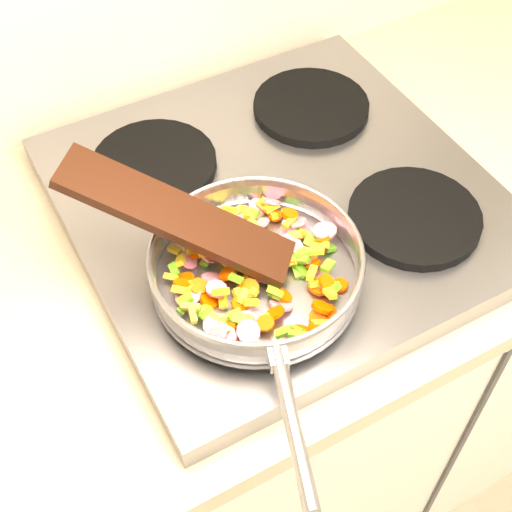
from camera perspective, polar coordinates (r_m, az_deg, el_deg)
cooktop at (r=1.07m, az=1.91°, el=4.30°), size 0.60×0.60×0.04m
grate_fl at (r=0.93m, az=-1.20°, el=-3.03°), size 0.19×0.19×0.02m
grate_fr at (r=1.04m, az=12.56°, el=3.07°), size 0.19×0.19×0.02m
grate_bl at (r=1.10m, az=-8.13°, el=7.33°), size 0.19×0.19×0.02m
grate_br at (r=1.20m, az=4.43°, el=11.83°), size 0.19×0.19×0.02m
saute_pan at (r=0.91m, az=0.03°, el=-0.83°), size 0.31×0.47×0.05m
vegetable_heap at (r=0.92m, az=0.13°, el=-1.30°), size 0.25×0.26×0.05m
wooden_spatula at (r=0.90m, az=-6.34°, el=3.20°), size 0.26×0.25×0.12m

